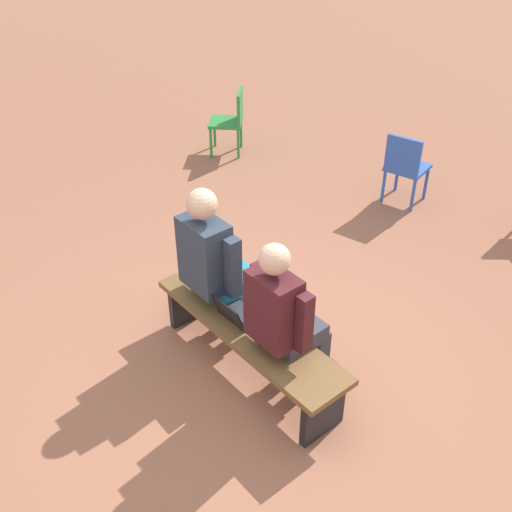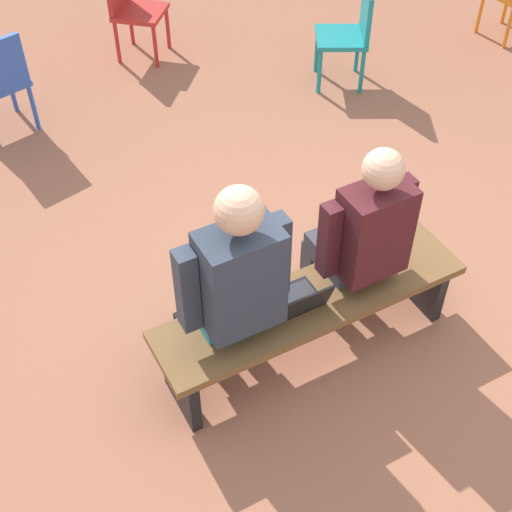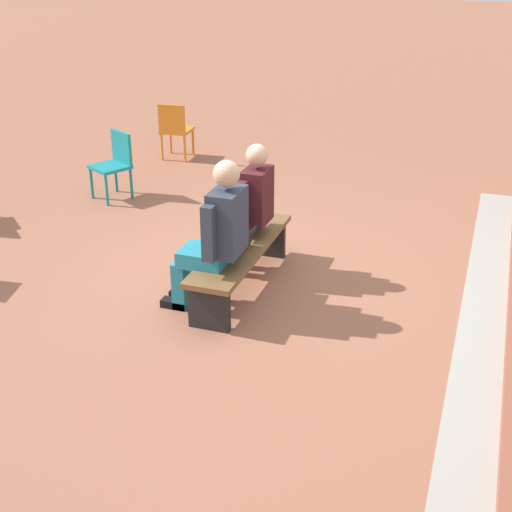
{
  "view_description": "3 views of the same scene",
  "coord_description": "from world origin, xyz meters",
  "px_view_note": "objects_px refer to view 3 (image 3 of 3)",
  "views": [
    {
      "loc": [
        -2.48,
        2.13,
        3.39
      ],
      "look_at": [
        0.62,
        -0.47,
        0.62
      ],
      "focal_mm": 42.0,
      "sensor_mm": 36.0,
      "label": 1
    },
    {
      "loc": [
        1.65,
        2.13,
        3.34
      ],
      "look_at": [
        0.34,
        -0.27,
        0.63
      ],
      "focal_mm": 50.0,
      "sensor_mm": 36.0,
      "label": 2
    },
    {
      "loc": [
        5.85,
        2.13,
        3.19
      ],
      "look_at": [
        0.73,
        0.35,
        0.66
      ],
      "focal_mm": 50.0,
      "sensor_mm": 36.0,
      "label": 3
    }
  ],
  "objects_px": {
    "laptop": "(239,246)",
    "bench": "(242,255)",
    "person_adult": "(216,234)",
    "plastic_chair_by_pillar": "(175,127)",
    "plastic_chair_mid_courtyard": "(115,161)",
    "person_student": "(246,206)"
  },
  "relations": [
    {
      "from": "laptop",
      "to": "person_adult",
      "type": "bearing_deg",
      "value": -13.85
    },
    {
      "from": "person_adult",
      "to": "plastic_chair_by_pillar",
      "type": "relative_size",
      "value": 1.69
    },
    {
      "from": "person_adult",
      "to": "laptop",
      "type": "bearing_deg",
      "value": 166.15
    },
    {
      "from": "bench",
      "to": "person_adult",
      "type": "xyz_separation_m",
      "value": [
        0.46,
        -0.07,
        0.39
      ]
    },
    {
      "from": "bench",
      "to": "plastic_chair_mid_courtyard",
      "type": "bearing_deg",
      "value": -127.9
    },
    {
      "from": "plastic_chair_by_pillar",
      "to": "person_student",
      "type": "bearing_deg",
      "value": 35.12
    },
    {
      "from": "person_student",
      "to": "laptop",
      "type": "distance_m",
      "value": 0.5
    },
    {
      "from": "person_adult",
      "to": "plastic_chair_by_pillar",
      "type": "bearing_deg",
      "value": -150.44
    },
    {
      "from": "person_adult",
      "to": "plastic_chair_mid_courtyard",
      "type": "distance_m",
      "value": 3.28
    },
    {
      "from": "bench",
      "to": "laptop",
      "type": "bearing_deg",
      "value": 5.99
    },
    {
      "from": "bench",
      "to": "plastic_chair_mid_courtyard",
      "type": "xyz_separation_m",
      "value": [
        -1.86,
        -2.39,
        0.13
      ]
    },
    {
      "from": "bench",
      "to": "person_adult",
      "type": "relative_size",
      "value": 1.27
    },
    {
      "from": "bench",
      "to": "plastic_chair_by_pillar",
      "type": "xyz_separation_m",
      "value": [
        -3.59,
        -2.37,
        0.13
      ]
    },
    {
      "from": "person_student",
      "to": "plastic_chair_mid_courtyard",
      "type": "distance_m",
      "value": 2.79
    },
    {
      "from": "laptop",
      "to": "bench",
      "type": "bearing_deg",
      "value": -174.01
    },
    {
      "from": "bench",
      "to": "person_adult",
      "type": "height_order",
      "value": "person_adult"
    },
    {
      "from": "plastic_chair_by_pillar",
      "to": "plastic_chair_mid_courtyard",
      "type": "height_order",
      "value": "same"
    },
    {
      "from": "bench",
      "to": "plastic_chair_by_pillar",
      "type": "relative_size",
      "value": 2.14
    },
    {
      "from": "laptop",
      "to": "plastic_chair_by_pillar",
      "type": "distance_m",
      "value": 4.41
    },
    {
      "from": "person_adult",
      "to": "laptop",
      "type": "distance_m",
      "value": 0.43
    },
    {
      "from": "bench",
      "to": "plastic_chair_mid_courtyard",
      "type": "distance_m",
      "value": 3.03
    },
    {
      "from": "person_adult",
      "to": "person_student",
      "type": "bearing_deg",
      "value": 179.69
    }
  ]
}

